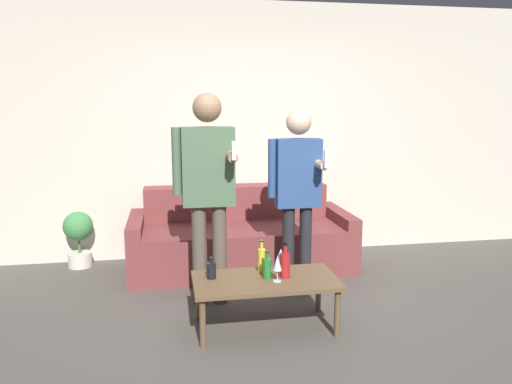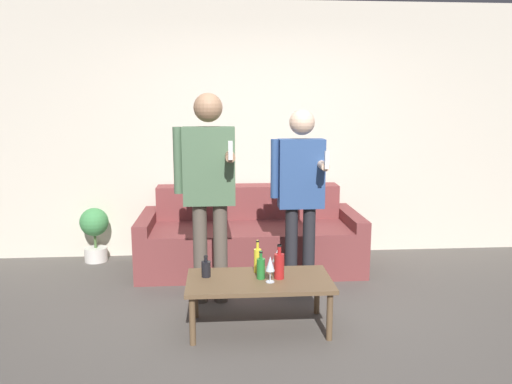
{
  "view_description": "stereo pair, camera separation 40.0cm",
  "coord_description": "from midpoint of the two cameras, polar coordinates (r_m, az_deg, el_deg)",
  "views": [
    {
      "loc": [
        -0.85,
        -3.2,
        1.66
      ],
      "look_at": [
        -0.16,
        0.68,
        0.95
      ],
      "focal_mm": 35.0,
      "sensor_mm": 36.0,
      "label": 1
    },
    {
      "loc": [
        -0.45,
        -3.25,
        1.66
      ],
      "look_at": [
        -0.16,
        0.68,
        0.95
      ],
      "focal_mm": 35.0,
      "sensor_mm": 36.0,
      "label": 2
    }
  ],
  "objects": [
    {
      "name": "bottle_yellow",
      "position": [
        3.7,
        5.8,
        -8.37
      ],
      "size": [
        0.07,
        0.07,
        0.26
      ],
      "color": "#B21E1E",
      "rests_on": "coffee_table"
    },
    {
      "name": "bottle_green",
      "position": [
        3.69,
        3.7,
        -8.69
      ],
      "size": [
        0.06,
        0.06,
        0.21
      ],
      "color": "#23752D",
      "rests_on": "coffee_table"
    },
    {
      "name": "wine_glass_far",
      "position": [
        3.61,
        4.84,
        -8.29
      ],
      "size": [
        0.07,
        0.07,
        0.19
      ],
      "color": "silver",
      "rests_on": "coffee_table"
    },
    {
      "name": "bottle_dark",
      "position": [
        3.73,
        -2.66,
        -8.76
      ],
      "size": [
        0.07,
        0.07,
        0.16
      ],
      "color": "black",
      "rests_on": "coffee_table"
    },
    {
      "name": "person_standing_right",
      "position": [
        4.25,
        7.8,
        0.58
      ],
      "size": [
        0.45,
        0.41,
        1.6
      ],
      "color": "#232328",
      "rests_on": "ground_plane"
    },
    {
      "name": "wall_back",
      "position": [
        5.41,
        2.65,
        6.92
      ],
      "size": [
        8.0,
        0.06,
        2.7
      ],
      "color": "beige",
      "rests_on": "ground_plane"
    },
    {
      "name": "ground_plane",
      "position": [
        3.68,
        6.65,
        -16.66
      ],
      "size": [
        16.0,
        16.0,
        0.0
      ],
      "primitive_type": "plane",
      "color": "#514C47"
    },
    {
      "name": "couch",
      "position": [
        5.1,
        1.56,
        -5.34
      ],
      "size": [
        2.19,
        0.94,
        0.79
      ],
      "color": "brown",
      "rests_on": "ground_plane"
    },
    {
      "name": "potted_plant",
      "position": [
        5.45,
        -16.0,
        -4.2
      ],
      "size": [
        0.3,
        0.3,
        0.57
      ],
      "color": "silver",
      "rests_on": "ground_plane"
    },
    {
      "name": "coffee_table",
      "position": [
        3.72,
        3.49,
        -10.53
      ],
      "size": [
        1.06,
        0.56,
        0.38
      ],
      "color": "brown",
      "rests_on": "ground_plane"
    },
    {
      "name": "person_standing_left",
      "position": [
        4.04,
        -2.63,
        1.24
      ],
      "size": [
        0.49,
        0.44,
        1.73
      ],
      "color": "brown",
      "rests_on": "ground_plane"
    },
    {
      "name": "wine_glass_near",
      "position": [
        3.86,
        5.47,
        -7.36
      ],
      "size": [
        0.08,
        0.08,
        0.17
      ],
      "color": "silver",
      "rests_on": "coffee_table"
    },
    {
      "name": "bottle_orange",
      "position": [
        3.82,
        3.21,
        -7.78
      ],
      "size": [
        0.06,
        0.06,
        0.25
      ],
      "color": "yellow",
      "rests_on": "coffee_table"
    }
  ]
}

